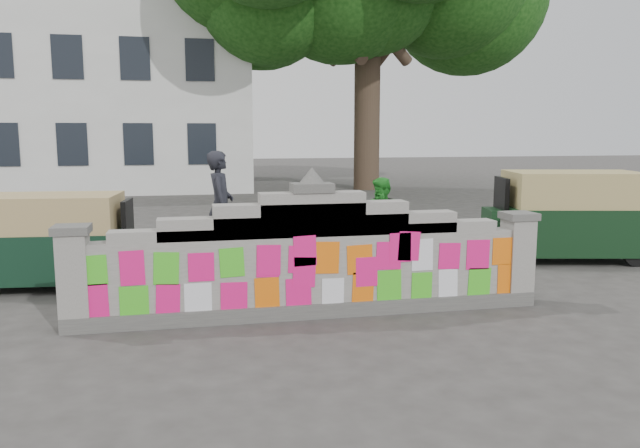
# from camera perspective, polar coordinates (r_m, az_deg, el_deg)

# --- Properties ---
(ground) EXTENTS (100.00, 100.00, 0.00)m
(ground) POSITION_cam_1_polar(r_m,az_deg,el_deg) (8.56, -0.72, -8.34)
(ground) COLOR #383533
(ground) RESTS_ON ground
(parapet_wall) EXTENTS (6.48, 0.44, 2.01)m
(parapet_wall) POSITION_cam_1_polar(r_m,az_deg,el_deg) (8.37, -0.72, -3.43)
(parapet_wall) COLOR #4C4C49
(parapet_wall) RESTS_ON ground
(building) EXTENTS (16.00, 10.00, 8.90)m
(building) POSITION_cam_1_polar(r_m,az_deg,el_deg) (30.54, -22.60, 10.70)
(building) COLOR silver
(building) RESTS_ON ground
(cyclist_bike) EXTENTS (2.18, 0.92, 1.12)m
(cyclist_bike) POSITION_cam_1_polar(r_m,az_deg,el_deg) (11.13, -9.01, -1.56)
(cyclist_bike) COLOR black
(cyclist_bike) RESTS_ON ground
(cyclist_rider) EXTENTS (0.51, 0.73, 1.89)m
(cyclist_rider) POSITION_cam_1_polar(r_m,az_deg,el_deg) (11.07, -9.06, 0.42)
(cyclist_rider) COLOR black
(cyclist_rider) RESTS_ON ground
(pedestrian) EXTENTS (0.98, 1.00, 1.62)m
(pedestrian) POSITION_cam_1_polar(r_m,az_deg,el_deg) (11.85, 5.75, 0.34)
(pedestrian) COLOR green
(pedestrian) RESTS_ON ground
(rickshaw_left) EXTENTS (2.74, 1.46, 1.48)m
(rickshaw_left) POSITION_cam_1_polar(r_m,az_deg,el_deg) (10.81, -22.98, -1.29)
(rickshaw_left) COLOR black
(rickshaw_left) RESTS_ON ground
(rickshaw_right) EXTENTS (3.19, 1.97, 1.71)m
(rickshaw_right) POSITION_cam_1_polar(r_m,az_deg,el_deg) (12.95, 21.73, 0.82)
(rickshaw_right) COLOR black
(rickshaw_right) RESTS_ON ground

